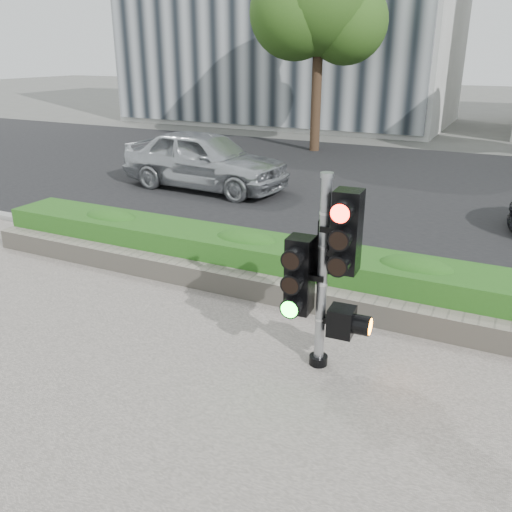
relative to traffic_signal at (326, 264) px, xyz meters
name	(u,v)px	position (x,y,z in m)	size (l,w,h in m)	color
ground	(238,373)	(-0.83, -0.59, -1.31)	(120.00, 120.00, 0.00)	#51514C
road	(411,189)	(-0.83, 9.41, -1.30)	(60.00, 13.00, 0.02)	black
curb	(327,275)	(-0.83, 2.56, -1.25)	(60.00, 0.25, 0.12)	gray
stone_wall	(299,296)	(-0.83, 1.31, -1.11)	(12.00, 0.32, 0.34)	gray
hedge	(315,270)	(-0.83, 1.96, -0.94)	(12.00, 1.00, 0.68)	#3E8F2C
tree_left	(320,4)	(-5.34, 13.97, 3.73)	(4.61, 4.03, 7.34)	black
traffic_signal	(326,264)	(0.00, 0.00, 0.00)	(0.81, 0.60, 2.32)	black
car_silver	(205,160)	(-5.86, 6.95, -0.51)	(1.86, 4.61, 1.57)	#ADB1B5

